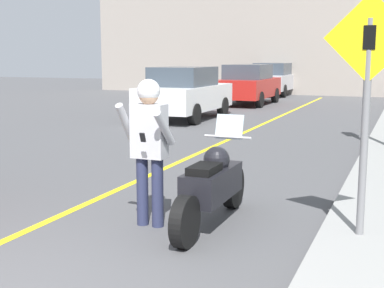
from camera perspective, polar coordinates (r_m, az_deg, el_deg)
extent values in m
cube|color=yellow|center=(9.91, -2.27, -2.31)|extent=(0.12, 36.00, 0.01)
cube|color=gray|center=(29.10, 15.75, 12.69)|extent=(28.00, 1.20, 7.78)
cylinder|color=black|center=(5.68, -0.76, -8.29)|extent=(0.14, 0.56, 0.56)
cylinder|color=black|center=(7.17, 4.41, -4.57)|extent=(0.14, 0.56, 0.56)
cube|color=black|center=(6.36, 2.15, -4.22)|extent=(0.40, 1.14, 0.36)
sphere|color=black|center=(6.45, 2.64, -1.67)|extent=(0.32, 0.32, 0.32)
cube|color=black|center=(6.07, 1.33, -2.73)|extent=(0.28, 0.48, 0.10)
cylinder|color=silver|center=(6.79, 3.82, 0.77)|extent=(0.62, 0.03, 0.03)
cube|color=silver|center=(6.85, 4.02, 1.84)|extent=(0.36, 0.12, 0.31)
cylinder|color=#282D4C|center=(6.43, -5.31, -5.02)|extent=(0.14, 0.14, 0.82)
cylinder|color=#282D4C|center=(6.34, -3.70, -5.20)|extent=(0.14, 0.14, 0.82)
cube|color=#B7B7BC|center=(6.24, -4.59, 1.38)|extent=(0.40, 0.22, 0.63)
cylinder|color=#B7B7BC|center=(6.26, -7.06, 2.23)|extent=(0.09, 0.38, 0.49)
cylinder|color=#B7B7BC|center=(6.02, -2.99, 1.71)|extent=(0.09, 0.44, 0.44)
sphere|color=tan|center=(6.20, -4.64, 5.21)|extent=(0.23, 0.23, 0.23)
sphere|color=white|center=(6.19, -4.65, 5.69)|extent=(0.27, 0.27, 0.27)
cube|color=black|center=(5.97, -5.28, 0.70)|extent=(0.06, 0.05, 0.11)
cylinder|color=slate|center=(5.79, 17.96, 1.48)|extent=(0.08, 0.08, 2.25)
cube|color=yellow|center=(5.72, 18.42, 10.73)|extent=(0.91, 0.02, 0.91)
cube|color=black|center=(5.71, 18.41, 10.73)|extent=(0.12, 0.01, 0.24)
cylinder|color=black|center=(18.81, -1.48, 4.18)|extent=(0.22, 0.64, 0.64)
cylinder|color=black|center=(18.22, 3.31, 4.00)|extent=(0.22, 0.64, 0.64)
cylinder|color=black|center=(16.47, -5.12, 3.41)|extent=(0.22, 0.64, 0.64)
cylinder|color=black|center=(15.79, 0.24, 3.20)|extent=(0.22, 0.64, 0.64)
cube|color=white|center=(17.27, -0.70, 4.98)|extent=(1.80, 4.20, 0.76)
cube|color=#38424C|center=(17.07, -0.93, 7.22)|extent=(1.58, 2.18, 0.60)
cylinder|color=black|center=(24.32, 5.03, 5.30)|extent=(0.22, 0.64, 0.64)
cylinder|color=black|center=(23.88, 8.85, 5.16)|extent=(0.22, 0.64, 0.64)
cylinder|color=black|center=(21.85, 3.01, 4.88)|extent=(0.22, 0.64, 0.64)
cylinder|color=black|center=(21.36, 7.22, 4.72)|extent=(0.22, 0.64, 0.64)
cube|color=#B21E19|center=(22.81, 6.07, 5.98)|extent=(1.80, 4.20, 0.76)
cube|color=#38424C|center=(22.62, 5.98, 7.68)|extent=(1.58, 2.18, 0.60)
cylinder|color=black|center=(29.83, 7.71, 5.99)|extent=(0.22, 0.64, 0.64)
cylinder|color=black|center=(29.46, 10.84, 5.87)|extent=(0.22, 0.64, 0.64)
cylinder|color=black|center=(27.32, 6.33, 5.72)|extent=(0.22, 0.64, 0.64)
cylinder|color=black|center=(26.91, 9.73, 5.59)|extent=(0.22, 0.64, 0.64)
cube|color=silver|center=(28.35, 8.69, 6.57)|extent=(1.80, 4.20, 0.76)
cube|color=#38424C|center=(28.16, 8.64, 7.93)|extent=(1.58, 2.18, 0.60)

